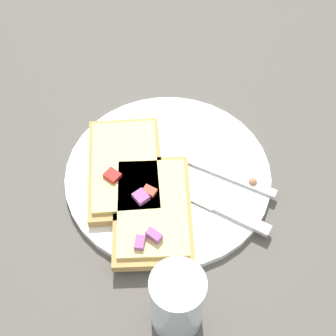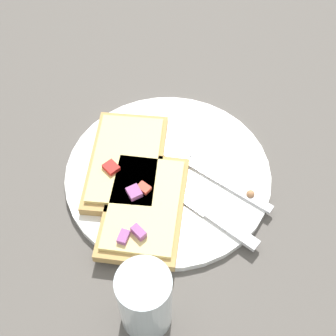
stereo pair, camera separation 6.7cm
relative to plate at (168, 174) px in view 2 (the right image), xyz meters
The scene contains 8 objects.
ground_plane 0.01m from the plate, ahead, with size 4.00×4.00×0.00m, color #56514C.
plate is the anchor object (origin of this frame).
fork 0.04m from the plate, 37.32° to the right, with size 0.03×0.23×0.01m.
knife 0.08m from the plate, 105.35° to the right, with size 0.03×0.21×0.01m.
pizza_slice_main 0.06m from the plate, 117.66° to the left, with size 0.20×0.18×0.03m.
pizza_slice_corner 0.07m from the plate, 169.27° to the right, with size 0.20×0.18×0.03m.
crumb_scatter 0.10m from the plate, 75.78° to the right, with size 0.08×0.11×0.01m.
drinking_glass 0.21m from the plate, 149.36° to the right, with size 0.06×0.06×0.11m.
Camera 2 is at (-0.31, -0.24, 0.57)m, focal length 50.00 mm.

